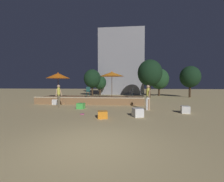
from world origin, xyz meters
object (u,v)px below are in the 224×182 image
object	(u,v)px
bistro_chair_1	(132,91)
cube_seat_2	(103,115)
background_tree_2	(159,79)
background_tree_1	(92,79)
cube_seat_0	(185,110)
background_tree_3	(150,73)
person_0	(148,96)
frisbee_disc	(82,114)
patio_umbrella_1	(112,74)
background_tree_4	(190,77)
cube_seat_3	(138,112)
bistro_chair_0	(88,91)
cube_seat_1	(81,106)
background_tree_0	(100,82)
patio_umbrella_0	(58,76)
cube_seat_4	(57,102)
person_1	(59,95)

from	to	relation	value
bistro_chair_1	cube_seat_2	bearing A→B (deg)	-24.53
background_tree_2	background_tree_1	bearing A→B (deg)	179.63
cube_seat_0	background_tree_3	xyz separation A→B (m)	(-0.56, 11.38, 3.19)
person_0	frisbee_disc	distance (m)	4.70
frisbee_disc	background_tree_1	xyz separation A→B (m)	(-3.09, 15.69, 2.79)
cube_seat_0	patio_umbrella_1	bearing A→B (deg)	145.01
background_tree_3	background_tree_4	distance (m)	5.88
cube_seat_2	background_tree_1	distance (m)	17.38
cube_seat_3	background_tree_2	size ratio (longest dim) A/B	0.15
bistro_chair_0	background_tree_3	bearing A→B (deg)	35.25
patio_umbrella_1	background_tree_1	distance (m)	12.01
cube_seat_1	cube_seat_2	bearing A→B (deg)	-54.04
cube_seat_1	cube_seat_3	xyz separation A→B (m)	(4.05, -2.43, 0.03)
background_tree_0	background_tree_3	distance (m)	8.93
background_tree_3	patio_umbrella_0	bearing A→B (deg)	-140.97
patio_umbrella_0	background_tree_2	xyz separation A→B (m)	(11.47, 10.95, 0.08)
cube_seat_3	cube_seat_4	world-z (taller)	cube_seat_3
background_tree_2	background_tree_0	bearing A→B (deg)	174.13
cube_seat_4	bistro_chair_0	distance (m)	3.06
person_1	background_tree_2	bearing A→B (deg)	-83.48
patio_umbrella_0	frisbee_disc	xyz separation A→B (m)	(3.74, -4.67, -2.62)
background_tree_0	background_tree_2	distance (m)	9.78
person_0	person_1	xyz separation A→B (m)	(-6.80, 0.48, 0.01)
cube_seat_1	cube_seat_4	size ratio (longest dim) A/B	0.87
patio_umbrella_1	person_0	world-z (taller)	patio_umbrella_1
cube_seat_2	bistro_chair_0	size ratio (longest dim) A/B	0.67
patio_umbrella_1	cube_seat_2	size ratio (longest dim) A/B	5.02
cube_seat_2	cube_seat_4	size ratio (longest dim) A/B	0.93
cube_seat_2	person_1	size ratio (longest dim) A/B	0.34
person_0	background_tree_2	world-z (taller)	background_tree_2
cube_seat_3	bistro_chair_1	distance (m)	5.89
person_1	frisbee_disc	world-z (taller)	person_1
patio_umbrella_1	cube_seat_4	distance (m)	5.62
bistro_chair_1	background_tree_0	size ratio (longest dim) A/B	0.27
patio_umbrella_1	person_1	size ratio (longest dim) A/B	1.69
frisbee_disc	background_tree_0	size ratio (longest dim) A/B	0.08
cube_seat_4	bistro_chair_0	bearing A→B (deg)	27.51
cube_seat_3	frisbee_disc	size ratio (longest dim) A/B	2.50
cube_seat_0	cube_seat_3	bearing A→B (deg)	-155.74
background_tree_0	person_0	bearing A→B (deg)	-67.29
cube_seat_1	cube_seat_2	world-z (taller)	cube_seat_1
cube_seat_4	background_tree_2	distance (m)	16.33
cube_seat_4	bistro_chair_1	bearing A→B (deg)	10.29
cube_seat_1	cube_seat_3	distance (m)	4.72
patio_umbrella_1	background_tree_2	xyz separation A→B (m)	(6.39, 11.09, -0.02)
person_1	bistro_chair_0	size ratio (longest dim) A/B	1.98
patio_umbrella_1	background_tree_3	size ratio (longest dim) A/B	0.57
background_tree_2	bistro_chair_0	bearing A→B (deg)	-131.31
cube_seat_2	background_tree_4	world-z (taller)	background_tree_4
cube_seat_1	bistro_chair_0	bearing A→B (deg)	96.12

